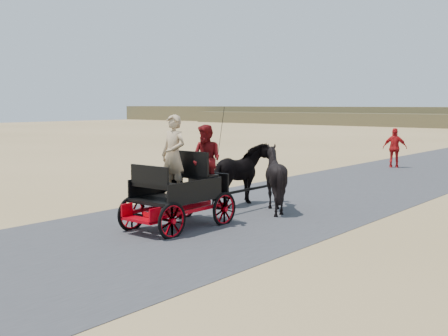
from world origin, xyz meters
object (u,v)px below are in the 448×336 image
Objects in this scene: horse_right at (275,178)px; carriage at (179,211)px; horse_left at (241,175)px; pedestrian at (395,148)px.

carriage is at bearing 79.61° from horse_right.
horse_right is at bearing -180.00° from horse_left.
pedestrian is (-0.45, 11.55, 0.02)m from horse_left.
pedestrian is at bearing -82.36° from horse_right.
carriage is 1.39× the size of pedestrian.
horse_left is at bearing 100.39° from carriage.
pedestrian reaches higher than horse_left.
horse_right is 11.65m from pedestrian.
pedestrian is (-1.55, 11.55, 0.01)m from horse_right.
pedestrian reaches higher than carriage.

